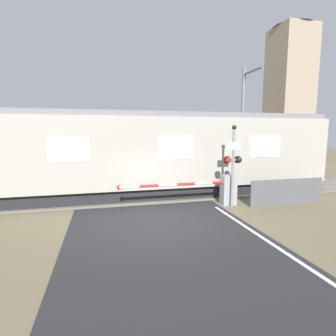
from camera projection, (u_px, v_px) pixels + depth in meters
The scene contains 8 objects.
ground_plane at pixel (157, 221), 9.10m from camera, with size 80.00×80.00×0.00m, color #6B6047.
track_bed at pixel (141, 195), 12.76m from camera, with size 36.00×3.20×0.13m.
train at pixel (168, 154), 12.81m from camera, with size 15.82×3.08×3.97m.
crossing_barrier at pixel (221, 189), 11.01m from camera, with size 4.95×0.44×1.28m.
signal_post at pixel (233, 161), 10.56m from camera, with size 0.77×0.26×3.34m.
catenary_pole at pixel (243, 124), 15.69m from camera, with size 0.20×1.90×6.83m.
distant_building at pixel (289, 91), 28.65m from camera, with size 4.28×4.28×14.97m.
roadside_fence at pixel (287, 192), 11.10m from camera, with size 3.46×0.06×1.10m.
Camera 1 is at (-1.76, -8.61, 3.05)m, focal length 28.00 mm.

